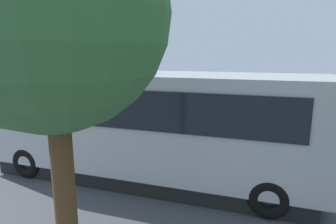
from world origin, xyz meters
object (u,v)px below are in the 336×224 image
(tour_bus, at_px, (146,127))
(parked_motorcycle_silver, at_px, (100,137))
(spectator_far_left, at_px, (214,125))
(spectator_left, at_px, (181,126))
(spectator_centre, at_px, (148,123))
(stunt_motorcycle, at_px, (155,103))
(traffic_cone, at_px, (190,123))
(spectator_right, at_px, (126,121))

(tour_bus, bearing_deg, parked_motorcycle_silver, -35.68)
(spectator_far_left, xyz_separation_m, parked_motorcycle_silver, (4.43, 1.02, -0.60))
(spectator_far_left, xyz_separation_m, spectator_left, (1.26, 0.30, -0.05))
(spectator_centre, relative_size, stunt_motorcycle, 0.90)
(parked_motorcycle_silver, xyz_separation_m, traffic_cone, (-2.75, -4.24, -0.18))
(stunt_motorcycle, distance_m, traffic_cone, 2.66)
(spectator_centre, distance_m, parked_motorcycle_silver, 2.02)
(tour_bus, xyz_separation_m, spectator_right, (2.14, -2.98, -0.66))
(tour_bus, bearing_deg, traffic_cone, -89.42)
(stunt_motorcycle, bearing_deg, parked_motorcycle_silver, 85.51)
(spectator_centre, xyz_separation_m, traffic_cone, (-0.96, -3.48, -0.74))
(spectator_centre, height_order, parked_motorcycle_silver, spectator_centre)
(spectator_centre, height_order, traffic_cone, spectator_centre)
(spectator_left, height_order, spectator_right, spectator_left)
(spectator_left, bearing_deg, stunt_motorcycle, -58.85)
(tour_bus, xyz_separation_m, spectator_far_left, (-1.62, -3.04, -0.57))
(stunt_motorcycle, bearing_deg, spectator_far_left, 133.33)
(tour_bus, height_order, stunt_motorcycle, tour_bus)
(traffic_cone, bearing_deg, tour_bus, 90.58)
(spectator_far_left, height_order, stunt_motorcycle, stunt_motorcycle)
(spectator_far_left, bearing_deg, spectator_left, 13.46)
(parked_motorcycle_silver, bearing_deg, stunt_motorcycle, -94.49)
(traffic_cone, bearing_deg, stunt_motorcycle, -24.11)
(spectator_right, height_order, parked_motorcycle_silver, spectator_right)
(spectator_centre, bearing_deg, spectator_far_left, -174.34)
(spectator_centre, relative_size, traffic_cone, 2.77)
(spectator_left, distance_m, traffic_cone, 3.62)
(spectator_left, bearing_deg, spectator_centre, -1.62)
(spectator_left, relative_size, stunt_motorcycle, 0.88)
(stunt_motorcycle, xyz_separation_m, traffic_cone, (-2.33, 1.04, -0.73))
(spectator_far_left, relative_size, spectator_right, 1.08)
(tour_bus, distance_m, spectator_right, 3.73)
(tour_bus, relative_size, spectator_right, 6.11)
(traffic_cone, bearing_deg, spectator_left, 96.89)
(traffic_cone, bearing_deg, spectator_right, 57.67)
(parked_motorcycle_silver, bearing_deg, traffic_cone, -122.94)
(spectator_far_left, relative_size, spectator_centre, 1.03)
(spectator_far_left, bearing_deg, parked_motorcycle_silver, 13.01)
(spectator_left, xyz_separation_m, parked_motorcycle_silver, (3.17, 0.72, -0.54))
(tour_bus, distance_m, traffic_cone, 6.40)
(spectator_far_left, relative_size, parked_motorcycle_silver, 0.88)
(spectator_left, height_order, stunt_motorcycle, stunt_motorcycle)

